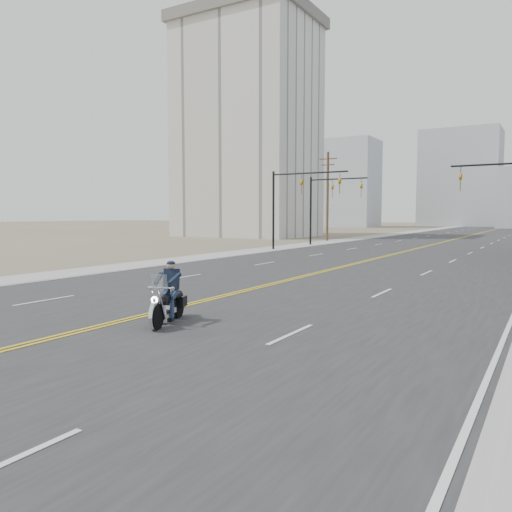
{
  "coord_description": "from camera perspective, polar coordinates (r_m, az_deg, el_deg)",
  "views": [
    {
      "loc": [
        10.77,
        -7.42,
        3.13
      ],
      "look_at": [
        1.3,
        8.4,
        1.6
      ],
      "focal_mm": 35.0,
      "sensor_mm": 36.0,
      "label": 1
    }
  ],
  "objects": [
    {
      "name": "motorcyclist",
      "position": [
        14.53,
        -10.09,
        -4.17
      ],
      "size": [
        1.69,
        2.49,
        1.79
      ],
      "primitive_type": null,
      "rotation": [
        0.0,
        0.0,
        3.48
      ],
      "color": "black",
      "rests_on": "ground"
    },
    {
      "name": "haze_bldg_a",
      "position": [
        130.93,
        10.49,
        8.11
      ],
      "size": [
        14.0,
        12.0,
        22.0
      ],
      "primitive_type": "cube",
      "color": "#B7BCC6",
      "rests_on": "ground"
    },
    {
      "name": "apartment_block",
      "position": [
        74.44,
        -0.96,
        13.92
      ],
      "size": [
        18.0,
        14.0,
        30.0
      ],
      "primitive_type": "cube",
      "color": "silver",
      "rests_on": "ground"
    },
    {
      "name": "utility_pole_left",
      "position": [
        60.15,
        8.18,
        6.93
      ],
      "size": [
        2.2,
        0.3,
        10.5
      ],
      "color": "brown",
      "rests_on": "ground"
    },
    {
      "name": "traffic_mast_far",
      "position": [
        51.53,
        8.0,
        6.64
      ],
      "size": [
        6.1,
        0.26,
        7.0
      ],
      "color": "black",
      "rests_on": "ground"
    },
    {
      "name": "haze_bldg_f",
      "position": [
        150.34,
        7.09,
        6.56
      ],
      "size": [
        12.0,
        12.0,
        16.0
      ],
      "primitive_type": "cube",
      "color": "#ADB2B7",
      "rests_on": "ground"
    },
    {
      "name": "sidewalk_left",
      "position": [
        80.62,
        14.85,
        2.36
      ],
      "size": [
        3.0,
        200.0,
        0.01
      ],
      "primitive_type": "cube",
      "color": "#A5A5A0",
      "rests_on": "ground"
    },
    {
      "name": "ground_plane",
      "position": [
        13.45,
        -24.15,
        -9.13
      ],
      "size": [
        400.0,
        400.0,
        0.0
      ],
      "primitive_type": "plane",
      "color": "#776D56",
      "rests_on": "ground"
    },
    {
      "name": "haze_bldg_d",
      "position": [
        149.5,
        22.31,
        8.18
      ],
      "size": [
        20.0,
        15.0,
        26.0
      ],
      "primitive_type": "cube",
      "color": "#ADB2B7",
      "rests_on": "ground"
    },
    {
      "name": "traffic_mast_left",
      "position": [
        44.13,
        4.32,
        7.08
      ],
      "size": [
        7.1,
        0.26,
        7.0
      ],
      "color": "black",
      "rests_on": "ground"
    },
    {
      "name": "road",
      "position": [
        78.23,
        22.98,
        2.08
      ],
      "size": [
        20.0,
        200.0,
        0.01
      ],
      "primitive_type": "cube",
      "color": "#303033",
      "rests_on": "ground"
    }
  ]
}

